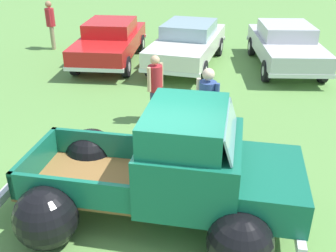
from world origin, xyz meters
TOP-DOWN VIEW (x-y plane):
  - ground_plane at (0.00, 0.00)m, footprint 80.00×80.00m
  - vintage_pickup_truck at (0.39, -0.01)m, footprint 4.66×2.82m
  - show_car_0 at (-3.11, 7.86)m, footprint 2.15×4.56m
  - show_car_1 at (-0.41, 8.05)m, footprint 2.39×4.82m
  - show_car_2 at (2.83, 8.35)m, footprint 2.48×4.71m
  - spectator_0 at (0.71, 2.14)m, footprint 0.51×0.46m
  - spectator_1 at (-5.88, 9.15)m, footprint 0.44×0.53m
  - spectator_2 at (-0.61, 3.42)m, footprint 0.46×0.51m

SIDE VIEW (x-z plane):
  - ground_plane at x=0.00m, z-range 0.00..0.00m
  - vintage_pickup_truck at x=0.39m, z-range -0.22..1.74m
  - show_car_0 at x=-3.11m, z-range 0.07..1.50m
  - show_car_2 at x=2.83m, z-range 0.07..1.50m
  - show_car_1 at x=-0.41m, z-range 0.07..1.50m
  - spectator_2 at x=-0.61m, z-range 0.11..1.77m
  - spectator_1 at x=-5.88m, z-range 0.14..1.97m
  - spectator_0 at x=0.71m, z-range 0.14..1.98m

